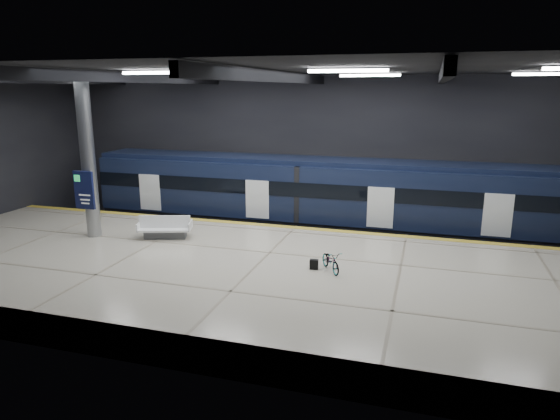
% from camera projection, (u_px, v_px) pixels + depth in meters
% --- Properties ---
extents(ground, '(30.00, 30.00, 0.00)m').
position_uv_depth(ground, '(277.00, 270.00, 20.64)').
color(ground, black).
rests_on(ground, ground).
extents(room_shell, '(30.10, 16.10, 8.05)m').
position_uv_depth(room_shell, '(277.00, 131.00, 19.29)').
color(room_shell, black).
rests_on(room_shell, ground).
extents(platform, '(30.00, 11.00, 1.10)m').
position_uv_depth(platform, '(257.00, 279.00, 18.19)').
color(platform, '#BCB59F').
rests_on(platform, ground).
extents(safety_strip, '(30.00, 0.40, 0.01)m').
position_uv_depth(safety_strip, '(295.00, 227.00, 22.94)').
color(safety_strip, gold).
rests_on(safety_strip, platform).
extents(rails, '(30.00, 1.52, 0.16)m').
position_uv_depth(rails, '(308.00, 233.00, 25.74)').
color(rails, gray).
rests_on(rails, ground).
extents(train, '(29.40, 2.84, 3.79)m').
position_uv_depth(train, '(359.00, 198.00, 24.56)').
color(train, black).
rests_on(train, ground).
extents(bench, '(2.41, 1.56, 0.99)m').
position_uv_depth(bench, '(165.00, 230.00, 21.26)').
color(bench, '#595B60').
rests_on(bench, platform).
extents(bicycle, '(1.20, 1.46, 0.75)m').
position_uv_depth(bicycle, '(331.00, 261.00, 17.41)').
color(bicycle, '#99999E').
rests_on(bicycle, platform).
extents(pannier_bag, '(0.32, 0.21, 0.35)m').
position_uv_depth(pannier_bag, '(314.00, 264.00, 17.62)').
color(pannier_bag, black).
rests_on(pannier_bag, platform).
extents(info_column, '(0.90, 0.78, 6.90)m').
position_uv_depth(info_column, '(88.00, 159.00, 20.87)').
color(info_column, '#9EA0A5').
rests_on(info_column, platform).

